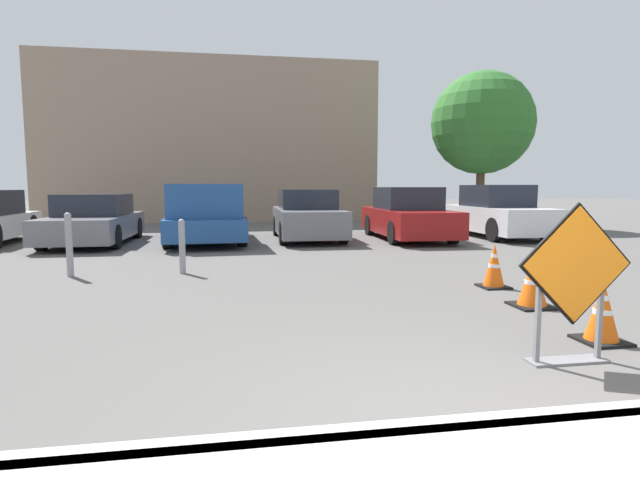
{
  "coord_description": "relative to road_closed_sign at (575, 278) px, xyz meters",
  "views": [
    {
      "loc": [
        -1.49,
        -2.67,
        1.54
      ],
      "look_at": [
        0.14,
        6.94,
        0.5
      ],
      "focal_mm": 28.0,
      "sensor_mm": 36.0,
      "label": 1
    }
  ],
  "objects": [
    {
      "name": "curb_lip",
      "position": [
        -1.38,
        -1.14,
        -0.69
      ],
      "size": [
        22.71,
        0.2,
        0.14
      ],
      "color": "#ADAAA3",
      "rests_on": "ground_plane"
    },
    {
      "name": "building_facade_backdrop",
      "position": [
        -3.84,
        20.73,
        2.8
      ],
      "size": [
        14.68,
        5.0,
        7.11
      ],
      "color": "gray",
      "rests_on": "ground_plane"
    },
    {
      "name": "bollard_nearest",
      "position": [
        -3.82,
        5.29,
        -0.24
      ],
      "size": [
        0.12,
        0.12,
        0.98
      ],
      "color": "gray",
      "rests_on": "ground_plane"
    },
    {
      "name": "road_closed_sign",
      "position": [
        0.0,
        0.0,
        0.0
      ],
      "size": [
        1.06,
        0.2,
        1.41
      ],
      "color": "black",
      "rests_on": "ground_plane"
    },
    {
      "name": "traffic_cone_second",
      "position": [
        0.88,
        1.95,
        -0.45
      ],
      "size": [
        0.49,
        0.49,
        0.64
      ],
      "color": "black",
      "rests_on": "ground_plane"
    },
    {
      "name": "parked_car_second",
      "position": [
        -6.68,
        10.61,
        -0.14
      ],
      "size": [
        1.91,
        4.56,
        1.35
      ],
      "rotation": [
        0.0,
        0.0,
        3.14
      ],
      "color": "slate",
      "rests_on": "ground_plane"
    },
    {
      "name": "ground_plane",
      "position": [
        -1.38,
        8.86,
        -0.76
      ],
      "size": [
        96.0,
        96.0,
        0.0
      ],
      "primitive_type": "plane",
      "color": "#565451"
    },
    {
      "name": "street_tree_behind_lot",
      "position": [
        6.55,
        14.41,
        3.21
      ],
      "size": [
        3.9,
        3.9,
        5.93
      ],
      "color": "#513823",
      "rests_on": "ground_plane"
    },
    {
      "name": "parked_car_fourth",
      "position": [
        2.16,
        10.31,
        -0.06
      ],
      "size": [
        1.96,
        4.52,
        1.53
      ],
      "rotation": [
        0.0,
        0.0,
        3.11
      ],
      "color": "maroon",
      "rests_on": "ground_plane"
    },
    {
      "name": "bollard_second",
      "position": [
        -5.7,
        5.29,
        -0.18
      ],
      "size": [
        0.12,
        0.12,
        1.11
      ],
      "color": "gray",
      "rests_on": "ground_plane"
    },
    {
      "name": "traffic_cone_nearest",
      "position": [
        0.7,
        0.49,
        -0.46
      ],
      "size": [
        0.43,
        0.43,
        0.61
      ],
      "color": "black",
      "rests_on": "ground_plane"
    },
    {
      "name": "traffic_cone_third",
      "position": [
        1.03,
        3.19,
        -0.43
      ],
      "size": [
        0.42,
        0.42,
        0.67
      ],
      "color": "black",
      "rests_on": "ground_plane"
    },
    {
      "name": "parked_car_fifth",
      "position": [
        5.11,
        10.49,
        -0.03
      ],
      "size": [
        1.85,
        4.4,
        1.6
      ],
      "rotation": [
        0.0,
        0.0,
        3.13
      ],
      "color": "silver",
      "rests_on": "ground_plane"
    },
    {
      "name": "pickup_truck",
      "position": [
        -3.71,
        10.39,
        -0.03
      ],
      "size": [
        2.32,
        5.38,
        1.61
      ],
      "rotation": [
        0.0,
        0.0,
        3.2
      ],
      "color": "navy",
      "rests_on": "ground_plane"
    },
    {
      "name": "parked_car_third",
      "position": [
        -0.79,
        10.73,
        -0.08
      ],
      "size": [
        1.88,
        4.25,
        1.47
      ],
      "rotation": [
        0.0,
        0.0,
        3.13
      ],
      "color": "slate",
      "rests_on": "ground_plane"
    }
  ]
}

